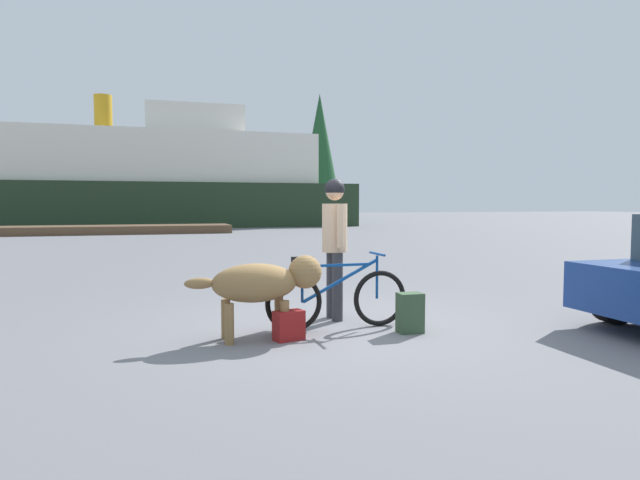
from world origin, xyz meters
name	(u,v)px	position (x,y,z in m)	size (l,w,h in m)	color
ground_plane	(337,326)	(0.00, 0.00, 0.00)	(160.00, 160.00, 0.00)	slate
bicycle	(337,298)	(-0.04, -0.12, 0.37)	(1.75, 0.44, 0.89)	black
person_cyclist	(335,234)	(0.11, 0.41, 1.09)	(0.32, 0.53, 1.79)	#333338
dog	(264,283)	(-0.96, -0.34, 0.61)	(1.50, 0.50, 0.91)	olive
backpack	(410,313)	(0.70, -0.55, 0.23)	(0.28, 0.20, 0.46)	#334C33
handbag_pannier	(289,325)	(-0.71, -0.48, 0.16)	(0.32, 0.18, 0.32)	maroon
dock_pier	(73,230)	(-5.66, 22.82, 0.20)	(15.04, 2.60, 0.40)	brown
ferry_boat	(156,182)	(-1.59, 31.93, 2.91)	(25.44, 8.85, 8.37)	#1E331E
pine_tree_center	(211,144)	(3.64, 46.75, 7.05)	(4.02, 4.02, 10.81)	#4C331E
pine_tree_far_right	(320,143)	(13.47, 44.11, 7.19)	(3.49, 3.49, 11.82)	#4C331E
pine_tree_mid_back	(165,161)	(-0.40, 53.31, 5.82)	(3.16, 3.16, 9.44)	#4C331E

